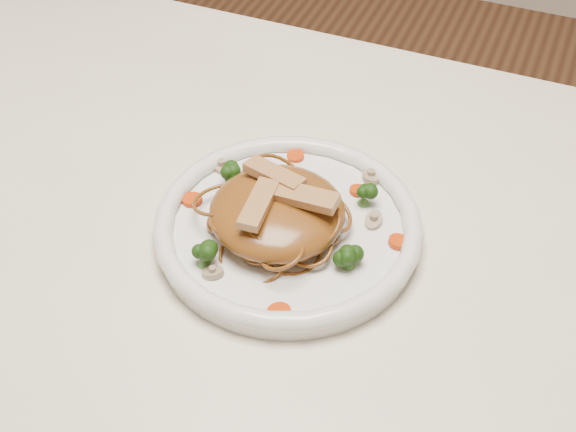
% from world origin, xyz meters
% --- Properties ---
extents(table, '(1.20, 0.80, 0.75)m').
position_xyz_m(table, '(0.00, 0.00, 0.65)').
color(table, white).
rests_on(table, ground).
extents(plate, '(0.34, 0.34, 0.02)m').
position_xyz_m(plate, '(0.03, 0.02, 0.76)').
color(plate, white).
rests_on(plate, table).
extents(noodle_mound, '(0.16, 0.16, 0.04)m').
position_xyz_m(noodle_mound, '(0.02, 0.01, 0.79)').
color(noodle_mound, brown).
rests_on(noodle_mound, plate).
extents(chicken_a, '(0.07, 0.02, 0.01)m').
position_xyz_m(chicken_a, '(0.05, 0.01, 0.82)').
color(chicken_a, tan).
rests_on(chicken_a, noodle_mound).
extents(chicken_b, '(0.07, 0.04, 0.01)m').
position_xyz_m(chicken_b, '(0.01, 0.03, 0.82)').
color(chicken_b, tan).
rests_on(chicken_b, noodle_mound).
extents(chicken_c, '(0.03, 0.07, 0.01)m').
position_xyz_m(chicken_c, '(0.01, -0.01, 0.82)').
color(chicken_c, tan).
rests_on(chicken_c, noodle_mound).
extents(broccoli_0, '(0.03, 0.03, 0.03)m').
position_xyz_m(broccoli_0, '(0.09, 0.08, 0.78)').
color(broccoli_0, '#1A3B0C').
rests_on(broccoli_0, plate).
extents(broccoli_1, '(0.03, 0.03, 0.03)m').
position_xyz_m(broccoli_1, '(-0.05, 0.05, 0.78)').
color(broccoli_1, '#1A3B0C').
rests_on(broccoli_1, plate).
extents(broccoli_2, '(0.03, 0.03, 0.03)m').
position_xyz_m(broccoli_2, '(-0.03, -0.06, 0.78)').
color(broccoli_2, '#1A3B0C').
rests_on(broccoli_2, plate).
extents(broccoli_3, '(0.02, 0.02, 0.03)m').
position_xyz_m(broccoli_3, '(0.10, -0.01, 0.78)').
color(broccoli_3, '#1A3B0C').
rests_on(broccoli_3, plate).
extents(carrot_0, '(0.02, 0.02, 0.00)m').
position_xyz_m(carrot_0, '(0.08, 0.09, 0.77)').
color(carrot_0, '#BA3406').
rests_on(carrot_0, plate).
extents(carrot_1, '(0.03, 0.03, 0.00)m').
position_xyz_m(carrot_1, '(-0.08, 0.01, 0.77)').
color(carrot_1, '#BA3406').
rests_on(carrot_1, plate).
extents(carrot_2, '(0.03, 0.03, 0.00)m').
position_xyz_m(carrot_2, '(0.14, 0.03, 0.77)').
color(carrot_2, '#BA3406').
rests_on(carrot_2, plate).
extents(carrot_3, '(0.02, 0.02, 0.00)m').
position_xyz_m(carrot_3, '(-0.00, 0.12, 0.77)').
color(carrot_3, '#BA3406').
rests_on(carrot_3, plate).
extents(carrot_4, '(0.03, 0.03, 0.00)m').
position_xyz_m(carrot_4, '(0.06, -0.09, 0.77)').
color(carrot_4, '#BA3406').
rests_on(carrot_4, plate).
extents(mushroom_0, '(0.03, 0.03, 0.01)m').
position_xyz_m(mushroom_0, '(-0.01, -0.07, 0.77)').
color(mushroom_0, tan).
rests_on(mushroom_0, plate).
extents(mushroom_1, '(0.02, 0.02, 0.01)m').
position_xyz_m(mushroom_1, '(0.11, 0.05, 0.77)').
color(mushroom_1, tan).
rests_on(mushroom_1, plate).
extents(mushroom_2, '(0.03, 0.03, 0.01)m').
position_xyz_m(mushroom_2, '(-0.07, 0.07, 0.77)').
color(mushroom_2, tan).
rests_on(mushroom_2, plate).
extents(mushroom_3, '(0.04, 0.04, 0.01)m').
position_xyz_m(mushroom_3, '(0.08, 0.12, 0.77)').
color(mushroom_3, tan).
rests_on(mushroom_3, plate).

